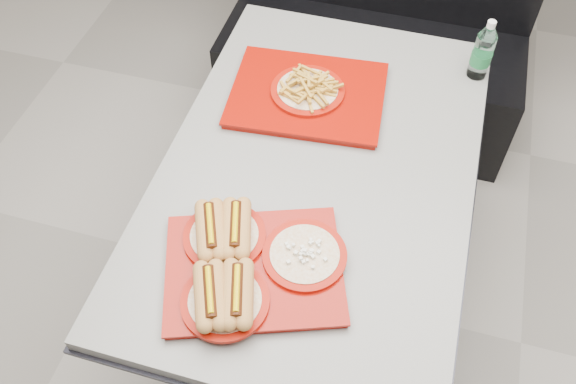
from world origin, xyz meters
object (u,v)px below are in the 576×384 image
(tray_near, at_px, (246,264))
(water_bottle, at_px, (483,53))
(diner_table, at_px, (317,200))
(booth_bench, at_px, (375,37))
(tray_far, at_px, (308,92))

(tray_near, distance_m, water_bottle, 1.06)
(diner_table, distance_m, booth_bench, 1.11)
(water_bottle, bearing_deg, diner_table, -127.39)
(booth_bench, bearing_deg, diner_table, -90.00)
(diner_table, height_order, booth_bench, booth_bench)
(tray_near, height_order, tray_far, tray_near)
(diner_table, relative_size, tray_near, 2.62)
(tray_far, height_order, water_bottle, water_bottle)
(tray_far, bearing_deg, water_bottle, 27.40)
(tray_far, bearing_deg, booth_bench, 82.78)
(booth_bench, height_order, tray_near, booth_bench)
(tray_near, distance_m, tray_far, 0.67)
(diner_table, height_order, tray_near, tray_near)
(water_bottle, bearing_deg, booth_bench, 126.06)
(diner_table, height_order, water_bottle, water_bottle)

